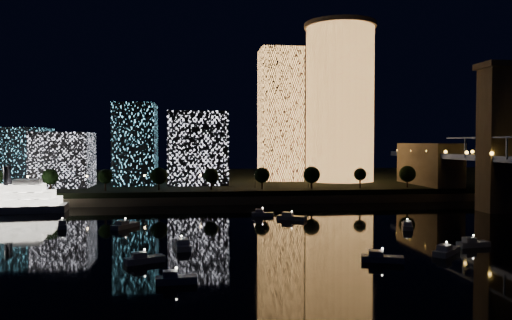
# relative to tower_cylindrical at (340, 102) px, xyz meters

# --- Properties ---
(ground) EXTENTS (520.00, 520.00, 0.00)m
(ground) POSITION_rel_tower_cylindrical_xyz_m (-32.43, -125.33, -42.46)
(ground) COLOR black
(ground) RESTS_ON ground
(far_bank) EXTENTS (420.00, 160.00, 5.00)m
(far_bank) POSITION_rel_tower_cylindrical_xyz_m (-32.43, 34.67, -39.96)
(far_bank) COLOR black
(far_bank) RESTS_ON ground
(seawall) EXTENTS (420.00, 6.00, 3.00)m
(seawall) POSITION_rel_tower_cylindrical_xyz_m (-32.43, -43.33, -40.96)
(seawall) COLOR #6B5E4C
(seawall) RESTS_ON ground
(tower_cylindrical) EXTENTS (34.00, 34.00, 74.67)m
(tower_cylindrical) POSITION_rel_tower_cylindrical_xyz_m (0.00, 0.00, 0.00)
(tower_cylindrical) COLOR #FCA550
(tower_cylindrical) RESTS_ON far_bank
(tower_rectangular) EXTENTS (19.93, 19.93, 63.42)m
(tower_rectangular) POSITION_rel_tower_cylindrical_xyz_m (-27.30, 8.02, -5.75)
(tower_rectangular) COLOR #FCA550
(tower_rectangular) RESTS_ON far_bank
(midrise_blocks) EXTENTS (94.60, 30.18, 35.30)m
(midrise_blocks) POSITION_rel_tower_cylindrical_xyz_m (-98.14, -10.33, -22.59)
(midrise_blocks) COLOR white
(midrise_blocks) RESTS_ON far_bank
(motorboats) EXTENTS (121.98, 76.53, 2.78)m
(motorboats) POSITION_rel_tower_cylindrical_xyz_m (-45.98, -114.67, -41.65)
(motorboats) COLOR silver
(motorboats) RESTS_ON ground
(esplanade_trees) EXTENTS (166.61, 6.73, 8.86)m
(esplanade_trees) POSITION_rel_tower_cylindrical_xyz_m (-61.72, -37.33, -31.99)
(esplanade_trees) COLOR black
(esplanade_trees) RESTS_ON far_bank
(street_lamps) EXTENTS (132.70, 0.70, 5.65)m
(street_lamps) POSITION_rel_tower_cylindrical_xyz_m (-66.43, -31.33, -33.44)
(street_lamps) COLOR black
(street_lamps) RESTS_ON far_bank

